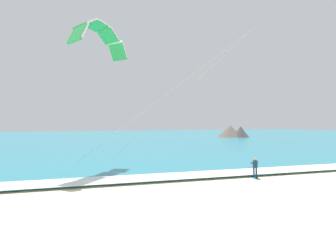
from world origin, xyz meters
TOP-DOWN VIEW (x-y plane):
  - sea at (0.00, 70.33)m, footprint 200.00×120.00m
  - surf_foam at (0.00, 11.33)m, footprint 200.00×2.92m
  - surfboard at (-5.06, 9.59)m, footprint 0.87×1.47m
  - kitesurfer at (-5.06, 9.61)m, footprint 0.63×0.63m
  - kite_primary at (-16.62, 18.45)m, footprint 14.43×12.12m
  - headland_right at (24.44, 63.64)m, footprint 8.72×8.94m

SIDE VIEW (x-z plane):
  - surfboard at x=-5.06m, z-range -0.02..0.07m
  - sea at x=0.00m, z-range 0.00..0.20m
  - surf_foam at x=0.00m, z-range 0.20..0.24m
  - kitesurfer at x=-5.06m, z-range 0.10..1.79m
  - headland_right at x=24.44m, z-range -0.11..3.31m
  - kite_primary at x=-16.62m, z-range 6.46..19.49m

